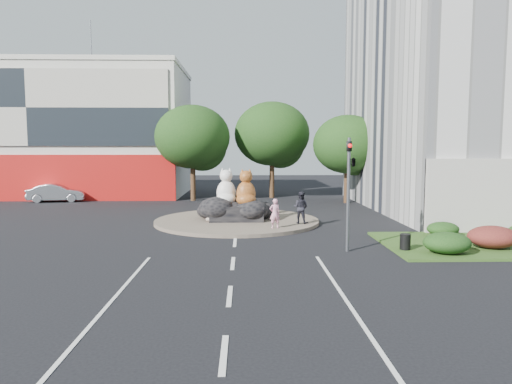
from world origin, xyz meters
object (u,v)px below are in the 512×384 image
cat_tabby (246,187)px  pedestrian_dark (301,207)px  pedestrian_pink (275,213)px  litter_bin (405,242)px  cat_white (226,186)px  parked_car (57,193)px  kitten_calico (210,214)px  kitten_white (259,214)px

cat_tabby → pedestrian_dark: size_ratio=1.21×
cat_tabby → pedestrian_pink: 3.33m
cat_tabby → pedestrian_dark: bearing=-29.3°
litter_bin → cat_white: bearing=134.6°
parked_car → kitten_calico: bearing=-140.8°
cat_tabby → litter_bin: (6.93, -7.78, -1.75)m
pedestrian_pink → parked_car: bearing=-51.2°
cat_white → pedestrian_dark: size_ratio=1.22×
pedestrian_dark → cat_white: bearing=5.7°
pedestrian_pink → kitten_calico: bearing=-42.7°
cat_white → pedestrian_dark: cat_white is taller
cat_white → parked_car: cat_white is taller
cat_white → parked_car: 18.73m
kitten_calico → litter_bin: size_ratio=1.35×
kitten_white → parked_car: 20.70m
kitten_calico → litter_bin: bearing=-7.4°
kitten_calico → parked_car: size_ratio=0.20×
kitten_calico → cat_white: bearing=77.1°
cat_tabby → pedestrian_pink: (1.55, -2.69, -1.21)m
kitten_calico → pedestrian_dark: 5.37m
pedestrian_dark → litter_bin: 7.67m
pedestrian_dark → kitten_calico: bearing=18.9°
cat_tabby → kitten_white: bearing=-29.8°
pedestrian_dark → pedestrian_pink: bearing=69.9°
pedestrian_pink → litter_bin: size_ratio=2.34×
parked_car → pedestrian_dark: bearing=-133.3°
cat_white → kitten_calico: cat_white is taller
kitten_white → pedestrian_pink: size_ratio=0.50×
pedestrian_pink → pedestrian_dark: 2.23m
cat_white → kitten_white: (1.96, -0.76, -1.62)m
cat_white → pedestrian_pink: size_ratio=1.40×
cat_white → pedestrian_pink: cat_white is taller
kitten_white → parked_car: parked_car is taller
cat_white → parked_car: bearing=135.4°
cat_tabby → pedestrian_dark: cat_tabby is taller
kitten_white → litter_bin: bearing=-81.2°
parked_car → litter_bin: bearing=-139.8°
cat_white → kitten_white: bearing=-28.4°
cat_white → kitten_white: size_ratio=2.79×
cat_tabby → parked_car: 19.98m
kitten_white → pedestrian_dark: pedestrian_dark is taller
cat_white → pedestrian_pink: 4.38m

